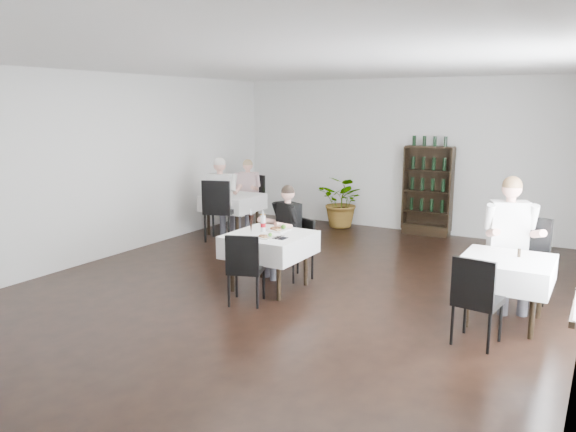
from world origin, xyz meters
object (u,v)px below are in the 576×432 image
object	(u,v)px
diner_main	(284,224)
potted_tree	(343,202)
wine_shelf	(428,192)
main_table	(269,244)

from	to	relation	value
diner_main	potted_tree	bearing A→B (deg)	100.70
wine_shelf	main_table	size ratio (longest dim) A/B	1.70
main_table	potted_tree	world-z (taller)	potted_tree
wine_shelf	main_table	distance (m)	4.41
potted_tree	diner_main	world-z (taller)	diner_main
potted_tree	main_table	bearing A→B (deg)	-79.14
wine_shelf	potted_tree	world-z (taller)	wine_shelf
wine_shelf	diner_main	bearing A→B (deg)	-105.52
main_table	potted_tree	xyz separation A→B (m)	(-0.79, 4.13, -0.09)
potted_tree	wine_shelf	bearing A→B (deg)	6.20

